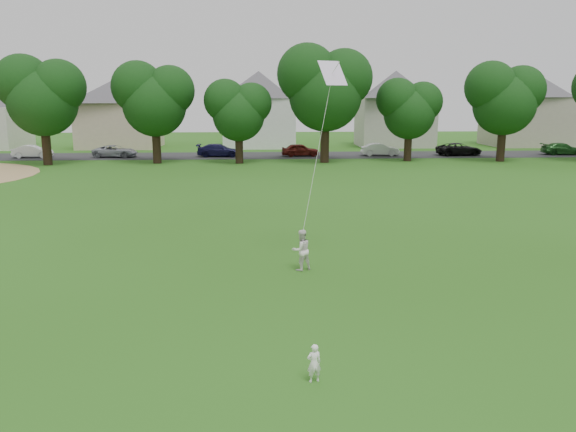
{
  "coord_description": "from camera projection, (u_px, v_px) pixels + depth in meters",
  "views": [
    {
      "loc": [
        -0.24,
        -14.44,
        5.82
      ],
      "look_at": [
        0.66,
        2.0,
        2.3
      ],
      "focal_mm": 35.0,
      "sensor_mm": 36.0,
      "label": 1
    }
  ],
  "objects": [
    {
      "name": "toddler",
      "position": [
        314.0,
        363.0,
        11.59
      ],
      "size": [
        0.34,
        0.27,
        0.84
      ],
      "primitive_type": "imported",
      "rotation": [
        0.0,
        0.0,
        3.38
      ],
      "color": "white",
      "rests_on": "ground"
    },
    {
      "name": "tree_row",
      "position": [
        292.0,
        93.0,
        48.84
      ],
      "size": [
        80.99,
        6.97,
        10.63
      ],
      "color": "black",
      "rests_on": "ground"
    },
    {
      "name": "kite",
      "position": [
        317.0,
        157.0,
        19.06
      ],
      "size": [
        1.23,
        1.16,
        6.13
      ],
      "color": "silver",
      "rests_on": "ground"
    },
    {
      "name": "older_boy",
      "position": [
        301.0,
        250.0,
        19.04
      ],
      "size": [
        0.85,
        0.78,
        1.42
      ],
      "primitive_type": "imported",
      "rotation": [
        0.0,
        0.0,
        3.58
      ],
      "color": "white",
      "rests_on": "ground"
    },
    {
      "name": "house_row",
      "position": [
        263.0,
        104.0,
        65.1
      ],
      "size": [
        77.31,
        13.86,
        10.43
      ],
      "color": "silver",
      "rests_on": "ground"
    },
    {
      "name": "parked_cars",
      "position": [
        282.0,
        150.0,
        55.35
      ],
      "size": [
        65.49,
        2.42,
        1.26
      ],
      "color": "black",
      "rests_on": "ground"
    },
    {
      "name": "ground",
      "position": [
        268.0,
        314.0,
        15.33
      ],
      "size": [
        160.0,
        160.0,
        0.0
      ],
      "primitive_type": "plane",
      "color": "#265413",
      "rests_on": "ground"
    },
    {
      "name": "street",
      "position": [
        260.0,
        155.0,
        56.34
      ],
      "size": [
        90.0,
        7.0,
        0.01
      ],
      "primitive_type": "cube",
      "color": "#2D2D30",
      "rests_on": "ground"
    }
  ]
}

